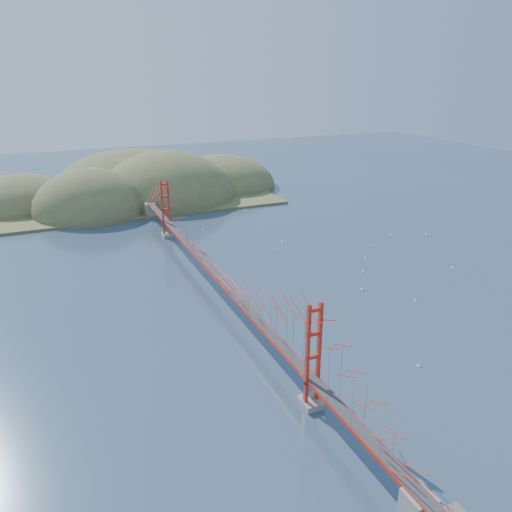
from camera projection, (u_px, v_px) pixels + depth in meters
name	position (u px, v px, depth m)	size (l,w,h in m)	color
ground	(215.00, 293.00, 77.16)	(320.00, 320.00, 0.00)	#334A66
bridge	(213.00, 250.00, 74.84)	(2.20, 94.40, 12.00)	gray
far_headlands	(141.00, 195.00, 136.76)	(84.00, 58.00, 25.00)	olive
sailboat_14	(415.00, 300.00, 74.55)	(0.57, 0.57, 0.60)	white
sailboat_4	(390.00, 234.00, 103.90)	(0.59, 0.59, 0.65)	white
sailboat_7	(282.00, 242.00, 99.28)	(0.60, 0.53, 0.68)	white
sailboat_15	(325.00, 216.00, 116.81)	(0.65, 0.65, 0.69)	white
sailboat_5	(366.00, 258.00, 91.07)	(0.44, 0.54, 0.63)	white
sailboat_2	(363.00, 272.00, 84.76)	(0.56, 0.48, 0.65)	white
sailboat_17	(333.00, 215.00, 117.69)	(0.61, 0.58, 0.68)	white
sailboat_11	(426.00, 234.00, 103.81)	(0.62, 0.61, 0.70)	white
sailboat_1	(362.00, 289.00, 78.15)	(0.67, 0.67, 0.74)	white
sailboat_13	(452.00, 268.00, 86.38)	(0.63, 0.54, 0.72)	white
sailboat_9	(368.00, 245.00, 97.32)	(0.55, 0.55, 0.57)	white
sailboat_12	(246.00, 210.00, 121.50)	(0.63, 0.55, 0.73)	white
sailboat_16	(277.00, 250.00, 95.06)	(0.52, 0.49, 0.59)	white
sailboat_3	(203.00, 230.00, 106.31)	(0.62, 0.62, 0.66)	white
sailboat_10	(418.00, 365.00, 58.09)	(0.40, 0.49, 0.57)	white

